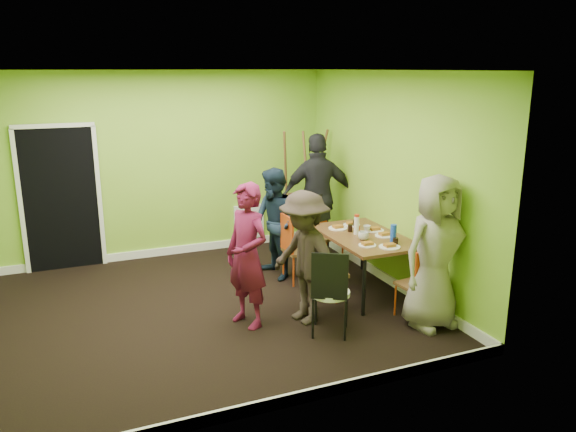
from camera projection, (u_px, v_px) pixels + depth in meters
name	position (u px, v px, depth m)	size (l,w,h in m)	color
ground	(207.00, 309.00, 6.78)	(5.00, 5.00, 0.00)	black
room_walls	(201.00, 230.00, 6.56)	(5.04, 4.54, 2.82)	#82B62E
dining_table	(364.00, 239.00, 7.20)	(0.90, 1.50, 0.75)	black
chair_left_far	(294.00, 245.00, 7.52)	(0.40, 0.40, 0.94)	#D24513
chair_left_near	(319.00, 263.00, 6.57)	(0.54, 0.53, 1.09)	#D24513
chair_back_end	(318.00, 215.00, 8.25)	(0.55, 0.60, 1.02)	#D24513
chair_front_end	(420.00, 280.00, 6.37)	(0.39, 0.40, 0.87)	#D24513
chair_bentwood	(330.00, 289.00, 5.99)	(0.52, 0.53, 0.98)	black
easel	(303.00, 191.00, 8.87)	(0.77, 0.72, 1.91)	brown
plate_near_left	(338.00, 228.00, 7.47)	(0.25, 0.25, 0.01)	white
plate_near_right	(367.00, 245.00, 6.75)	(0.22, 0.22, 0.01)	white
plate_far_back	(352.00, 225.00, 7.63)	(0.23, 0.23, 0.01)	white
plate_far_front	(390.00, 247.00, 6.69)	(0.26, 0.26, 0.01)	white
plate_wall_back	(375.00, 230.00, 7.38)	(0.25, 0.25, 0.01)	white
plate_wall_front	(384.00, 236.00, 7.14)	(0.24, 0.24, 0.01)	white
thermos	(357.00, 225.00, 7.20)	(0.07, 0.07, 0.23)	white
blue_bottle	(393.00, 233.00, 6.88)	(0.08, 0.08, 0.22)	#1844BA
orange_bottle	(358.00, 229.00, 7.30)	(0.04, 0.04, 0.09)	#D24513
glass_mid	(350.00, 228.00, 7.32)	(0.06, 0.06, 0.10)	black
glass_back	(355.00, 223.00, 7.57)	(0.06, 0.06, 0.09)	black
glass_front	(395.00, 241.00, 6.79)	(0.07, 0.07, 0.08)	black
cup_a	(363.00, 236.00, 6.97)	(0.13, 0.13, 0.10)	white
cup_b	(367.00, 229.00, 7.31)	(0.09, 0.09, 0.09)	white
person_standing	(247.00, 256.00, 6.19)	(0.60, 0.39, 1.64)	maroon
person_left_far	(274.00, 224.00, 7.64)	(0.74, 0.58, 1.53)	#142333
person_left_near	(304.00, 258.00, 6.29)	(0.99, 0.57, 1.53)	#2D231E
person_back_end	(318.00, 197.00, 8.40)	(1.11, 0.46, 1.90)	black
person_front_end	(435.00, 252.00, 6.15)	(0.85, 0.55, 1.74)	gray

